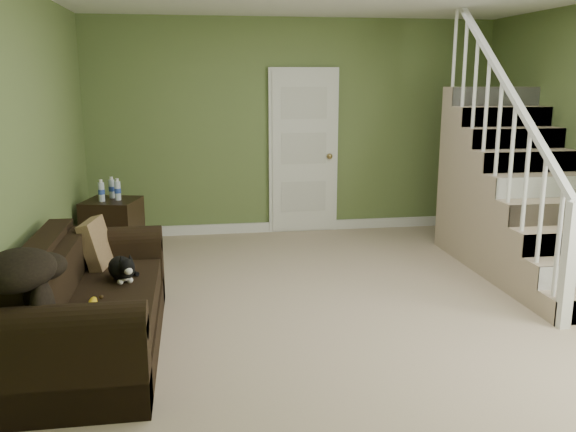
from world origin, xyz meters
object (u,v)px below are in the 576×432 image
object	(u,v)px
sofa	(89,310)
side_table	(113,228)
banana	(92,303)
cat	(121,269)

from	to	relation	value
sofa	side_table	size ratio (longest dim) A/B	2.32
side_table	banana	xyz separation A→B (m)	(0.19, -2.62, 0.13)
sofa	side_table	distance (m)	2.33
sofa	banana	distance (m)	0.34
side_table	cat	size ratio (longest dim) A/B	1.81
sofa	side_table	world-z (taller)	side_table
cat	banana	world-z (taller)	cat
sofa	banana	world-z (taller)	sofa
side_table	cat	bearing A→B (deg)	-81.37
sofa	side_table	bearing A→B (deg)	92.62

